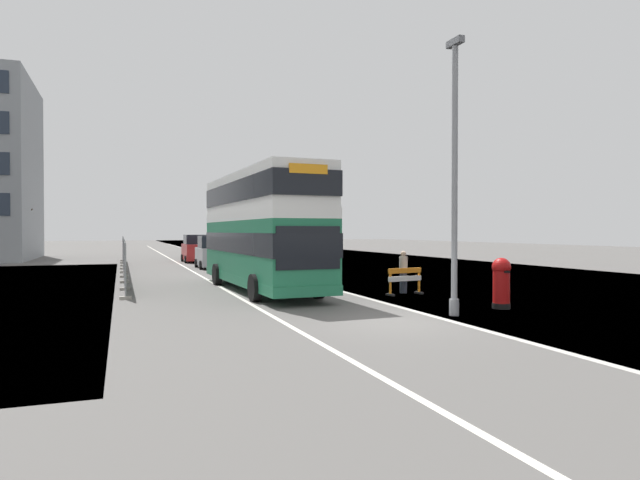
{
  "coord_description": "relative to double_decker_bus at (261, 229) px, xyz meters",
  "views": [
    {
      "loc": [
        -7.15,
        -13.53,
        2.55
      ],
      "look_at": [
        0.03,
        6.04,
        2.2
      ],
      "focal_mm": 30.57,
      "sensor_mm": 36.0,
      "label": 1
    }
  ],
  "objects": [
    {
      "name": "ground",
      "position": [
        2.04,
        -9.0,
        -2.69
      ],
      "size": [
        140.0,
        280.0,
        0.1
      ],
      "color": "#565451"
    },
    {
      "name": "double_decker_bus",
      "position": [
        0.0,
        0.0,
        0.0
      ],
      "size": [
        3.06,
        11.52,
        4.96
      ],
      "color": "#1E6B47",
      "rests_on": "ground"
    },
    {
      "name": "lamppost_foreground",
      "position": [
        3.79,
        -8.75,
        1.27
      ],
      "size": [
        0.29,
        0.7,
        8.28
      ],
      "color": "gray",
      "rests_on": "ground"
    },
    {
      "name": "red_pillar_postbox",
      "position": [
        6.11,
        -8.0,
        -1.72
      ],
      "size": [
        0.61,
        0.61,
        1.67
      ],
      "color": "black",
      "rests_on": "ground"
    },
    {
      "name": "roadworks_barrier",
      "position": [
        5.03,
        -3.5,
        -1.98
      ],
      "size": [
        1.62,
        0.67,
        1.07
      ],
      "color": "orange",
      "rests_on": "ground"
    },
    {
      "name": "construction_site_fence",
      "position": [
        -5.46,
        12.29,
        -1.63
      ],
      "size": [
        0.44,
        27.4,
        2.11
      ],
      "color": "#A8AAAD",
      "rests_on": "ground"
    },
    {
      "name": "car_oncoming_near",
      "position": [
        0.21,
        14.71,
        -1.61
      ],
      "size": [
        1.96,
        3.87,
        2.22
      ],
      "color": "gray",
      "rests_on": "ground"
    },
    {
      "name": "car_receding_mid",
      "position": [
        0.1,
        22.57,
        -1.59
      ],
      "size": [
        1.99,
        4.2,
        2.24
      ],
      "color": "maroon",
      "rests_on": "ground"
    },
    {
      "name": "car_receding_far",
      "position": [
        1.1,
        28.77,
        -1.68
      ],
      "size": [
        2.04,
        4.21,
        2.04
      ],
      "color": "black",
      "rests_on": "ground"
    },
    {
      "name": "bare_tree_far_verge_mid",
      "position": [
        -14.3,
        30.65,
        -0.28
      ],
      "size": [
        2.64,
        2.28,
        4.61
      ],
      "color": "#4C3D2D",
      "rests_on": "ground"
    },
    {
      "name": "pedestrian_at_kerb",
      "position": [
        5.26,
        -2.97,
        -1.77
      ],
      "size": [
        0.34,
        0.34,
        1.73
      ],
      "color": "#2D3342",
      "rests_on": "ground"
    }
  ]
}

